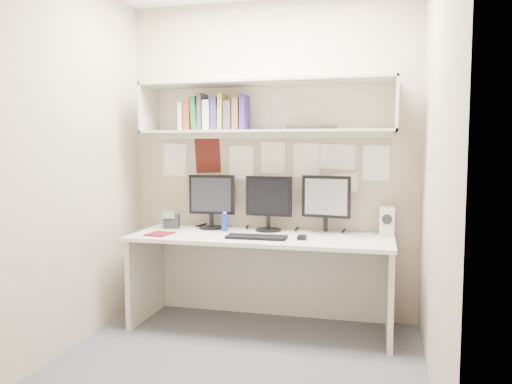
% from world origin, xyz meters
% --- Properties ---
extents(floor, '(2.40, 2.00, 0.01)m').
position_xyz_m(floor, '(0.00, 0.00, 0.00)').
color(floor, '#49484E').
rests_on(floor, ground).
extents(wall_back, '(2.40, 0.02, 2.60)m').
position_xyz_m(wall_back, '(0.00, 1.00, 1.30)').
color(wall_back, tan).
rests_on(wall_back, ground).
extents(wall_front, '(2.40, 0.02, 2.60)m').
position_xyz_m(wall_front, '(0.00, -1.00, 1.30)').
color(wall_front, tan).
rests_on(wall_front, ground).
extents(wall_left, '(0.02, 2.00, 2.60)m').
position_xyz_m(wall_left, '(-1.20, 0.00, 1.30)').
color(wall_left, tan).
rests_on(wall_left, ground).
extents(wall_right, '(0.02, 2.00, 2.60)m').
position_xyz_m(wall_right, '(1.20, 0.00, 1.30)').
color(wall_right, tan).
rests_on(wall_right, ground).
extents(desk, '(2.00, 0.70, 0.73)m').
position_xyz_m(desk, '(0.00, 0.65, 0.37)').
color(desk, silver).
rests_on(desk, floor).
extents(overhead_hutch, '(2.00, 0.38, 0.40)m').
position_xyz_m(overhead_hutch, '(0.00, 0.86, 1.72)').
color(overhead_hutch, beige).
rests_on(overhead_hutch, wall_back).
extents(pinned_papers, '(1.92, 0.01, 0.48)m').
position_xyz_m(pinned_papers, '(0.00, 0.99, 1.25)').
color(pinned_papers, white).
rests_on(pinned_papers, wall_back).
extents(monitor_left, '(0.39, 0.21, 0.45)m').
position_xyz_m(monitor_left, '(-0.47, 0.87, 0.98)').
color(monitor_left, black).
rests_on(monitor_left, desk).
extents(monitor_center, '(0.38, 0.21, 0.44)m').
position_xyz_m(monitor_center, '(0.01, 0.87, 0.97)').
color(monitor_center, black).
rests_on(monitor_center, desk).
extents(monitor_right, '(0.39, 0.21, 0.45)m').
position_xyz_m(monitor_right, '(0.47, 0.87, 0.98)').
color(monitor_right, '#A5A5AA').
rests_on(monitor_right, desk).
extents(keyboard, '(0.45, 0.17, 0.02)m').
position_xyz_m(keyboard, '(0.00, 0.50, 0.74)').
color(keyboard, black).
rests_on(keyboard, desk).
extents(mouse, '(0.06, 0.10, 0.03)m').
position_xyz_m(mouse, '(0.34, 0.54, 0.74)').
color(mouse, black).
rests_on(mouse, desk).
extents(speaker, '(0.11, 0.12, 0.22)m').
position_xyz_m(speaker, '(0.94, 0.87, 0.84)').
color(speaker, silver).
rests_on(speaker, desk).
extents(blue_bottle, '(0.05, 0.05, 0.16)m').
position_xyz_m(blue_bottle, '(-0.33, 0.76, 0.80)').
color(blue_bottle, navy).
rests_on(blue_bottle, desk).
extents(maroon_notebook, '(0.19, 0.23, 0.01)m').
position_xyz_m(maroon_notebook, '(-0.77, 0.48, 0.74)').
color(maroon_notebook, '#5C0F17').
rests_on(maroon_notebook, desk).
extents(desk_phone, '(0.15, 0.14, 0.15)m').
position_xyz_m(desk_phone, '(-0.81, 0.80, 0.79)').
color(desk_phone, black).
rests_on(desk_phone, desk).
extents(book_stack, '(0.55, 0.18, 0.30)m').
position_xyz_m(book_stack, '(-0.42, 0.80, 1.67)').
color(book_stack, silver).
rests_on(book_stack, overhead_hutch).
extents(hutch_tray, '(0.41, 0.20, 0.03)m').
position_xyz_m(hutch_tray, '(0.36, 0.83, 1.55)').
color(hutch_tray, black).
rests_on(hutch_tray, overhead_hutch).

